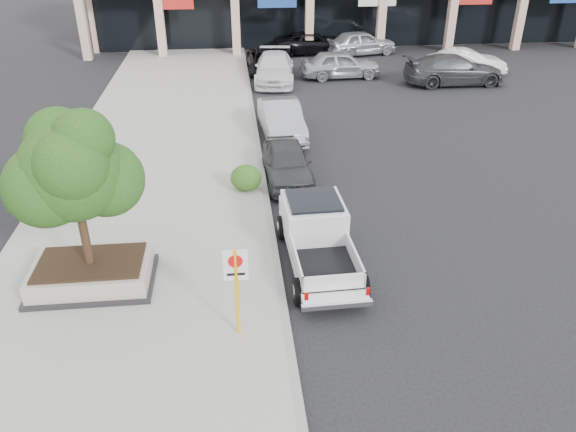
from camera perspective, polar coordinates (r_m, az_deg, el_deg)
The scene contains 18 objects.
ground at distance 15.50m, azimuth 4.86°, elevation -6.55°, with size 120.00×120.00×0.00m, color black.
sidewalk at distance 20.62m, azimuth -13.46°, elevation 2.47°, with size 8.00×52.00×0.15m, color gray.
curb at distance 20.44m, azimuth -2.43°, elevation 3.05°, with size 0.20×52.00×0.15m, color gray.
planter at distance 15.79m, azimuth -19.26°, elevation -5.47°, with size 3.20×2.20×0.68m.
planter_tree at distance 14.53m, azimuth -20.48°, elevation 4.55°, with size 2.90×2.55×4.00m.
no_parking_sign at distance 12.66m, azimuth -5.27°, elevation -6.58°, with size 0.55×0.09×2.30m.
hedge at distance 19.83m, azimuth -4.29°, elevation 3.88°, with size 1.10×0.99×0.94m, color #1C4714.
pickup_truck at distance 15.71m, azimuth 3.17°, elevation -2.42°, with size 1.90×5.14×1.62m, color white, non-canonical shape.
curb_car_a at distance 20.81m, azimuth -0.09°, elevation 5.46°, with size 1.67×4.14×1.41m, color #2F3335.
curb_car_b at distance 25.09m, azimuth -0.66°, elevation 9.76°, with size 1.63×4.68×1.54m, color #95979D.
curb_car_c at distance 33.79m, azimuth -1.39°, elevation 14.78°, with size 2.20×5.42×1.57m, color silver.
curb_car_d at distance 36.01m, azimuth -2.20°, elevation 15.47°, with size 2.25×4.87×1.35m, color black.
lot_car_a at distance 34.75m, azimuth 5.37°, elevation 15.10°, with size 1.91×4.74×1.62m, color #9B9EA2.
lot_car_b at distance 36.63m, azimuth 17.40°, elevation 14.49°, with size 1.48×4.24×1.40m, color white.
lot_car_c at distance 34.59m, azimuth 16.53°, elevation 14.06°, with size 2.33×5.73×1.66m, color #323538.
lot_car_d at distance 40.93m, azimuth 2.51°, elevation 17.16°, with size 2.43×5.27×1.46m, color black.
lot_car_e at distance 40.83m, azimuth 7.44°, elevation 17.06°, with size 1.95×4.86×1.65m, color #A6AAAE.
lot_car_f at distance 37.02m, azimuth 17.73°, elevation 14.67°, with size 1.59×4.56×1.50m, color silver.
Camera 1 is at (-2.62, -12.40, 8.92)m, focal length 35.00 mm.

